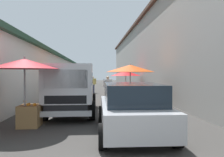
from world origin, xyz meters
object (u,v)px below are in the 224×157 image
(vendor_by_crates, at_px, (93,83))
(parked_scooter, at_px, (65,91))
(fruit_stall_far_left, at_px, (126,75))
(fruit_stall_near_right, at_px, (25,73))
(fruit_stall_far_right, at_px, (130,73))
(hatchback_car, at_px, (132,108))
(delivery_truck, at_px, (71,91))
(fruit_stall_mid_lane, at_px, (73,76))
(vendor_in_shade, at_px, (108,86))

(vendor_by_crates, bearing_deg, parked_scooter, 149.42)
(fruit_stall_far_left, xyz_separation_m, vendor_by_crates, (1.05, 2.91, -0.77))
(fruit_stall_near_right, relative_size, fruit_stall_far_right, 0.85)
(hatchback_car, relative_size, delivery_truck, 0.80)
(hatchback_car, relative_size, vendor_by_crates, 2.60)
(fruit_stall_mid_lane, relative_size, parked_scooter, 1.31)
(hatchback_car, xyz_separation_m, vendor_by_crates, (13.62, 1.31, 0.12))
(fruit_stall_far_right, distance_m, parked_scooter, 6.38)
(fruit_stall_far_left, distance_m, vendor_in_shade, 4.42)
(fruit_stall_far_left, bearing_deg, hatchback_car, 172.74)
(hatchback_car, height_order, vendor_by_crates, vendor_by_crates)
(fruit_stall_far_left, bearing_deg, vendor_in_shade, 155.27)
(fruit_stall_mid_lane, xyz_separation_m, delivery_truck, (-5.18, -0.44, -0.56))
(fruit_stall_far_right, bearing_deg, delivery_truck, 135.97)
(hatchback_car, bearing_deg, fruit_stall_far_left, -7.26)
(delivery_truck, bearing_deg, fruit_stall_far_right, -44.03)
(parked_scooter, bearing_deg, vendor_in_shade, -117.59)
(fruit_stall_mid_lane, height_order, fruit_stall_far_left, fruit_stall_mid_lane)
(fruit_stall_mid_lane, xyz_separation_m, fruit_stall_far_right, (-2.20, -3.32, 0.17))
(fruit_stall_far_right, bearing_deg, parked_scooter, 41.71)
(fruit_stall_mid_lane, relative_size, vendor_in_shade, 1.41)
(fruit_stall_far_right, bearing_deg, hatchback_car, 171.38)
(vendor_in_shade, xyz_separation_m, parked_scooter, (1.61, 3.09, -0.45))
(fruit_stall_far_right, xyz_separation_m, hatchback_car, (-5.56, 0.84, -1.04))
(fruit_stall_near_right, bearing_deg, hatchback_car, -105.78)
(parked_scooter, bearing_deg, fruit_stall_mid_lane, -161.35)
(fruit_stall_mid_lane, relative_size, vendor_by_crates, 1.45)
(fruit_stall_near_right, xyz_separation_m, fruit_stall_far_right, (4.64, -4.12, 0.03))
(fruit_stall_far_right, relative_size, parked_scooter, 1.60)
(vendor_by_crates, bearing_deg, delivery_truck, 176.19)
(fruit_stall_far_left, distance_m, delivery_truck, 10.65)
(vendor_in_shade, bearing_deg, fruit_stall_near_right, 158.30)
(vendor_in_shade, bearing_deg, parked_scooter, 62.41)
(delivery_truck, xyz_separation_m, parked_scooter, (7.65, 1.27, -0.59))
(vendor_by_crates, xyz_separation_m, vendor_in_shade, (-5.01, -1.08, 0.04))
(vendor_in_shade, bearing_deg, fruit_stall_far_left, -24.73)
(fruit_stall_far_right, bearing_deg, vendor_by_crates, 14.93)
(fruit_stall_near_right, bearing_deg, vendor_in_shade, -21.70)
(parked_scooter, bearing_deg, fruit_stall_far_left, -64.49)
(fruit_stall_far_right, bearing_deg, fruit_stall_mid_lane, 56.53)
(fruit_stall_near_right, height_order, vendor_in_shade, fruit_stall_near_right)
(fruit_stall_far_left, height_order, delivery_truck, fruit_stall_far_left)
(vendor_by_crates, bearing_deg, fruit_stall_far_right, -165.07)
(hatchback_car, bearing_deg, parked_scooter, 17.94)
(vendor_by_crates, height_order, parked_scooter, vendor_by_crates)
(delivery_truck, relative_size, vendor_in_shade, 3.14)
(delivery_truck, distance_m, vendor_by_crates, 11.07)
(vendor_in_shade, bearing_deg, hatchback_car, -178.52)
(vendor_by_crates, distance_m, parked_scooter, 3.97)
(vendor_by_crates, bearing_deg, vendor_in_shade, -167.79)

